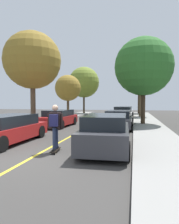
# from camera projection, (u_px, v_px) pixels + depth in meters

# --- Properties ---
(ground) EXTENTS (80.00, 80.00, 0.00)m
(ground) POSITION_uv_depth(u_px,v_px,m) (32.00, 158.00, 6.99)
(ground) COLOR #3D3A38
(sidewalk_right) EXTENTS (2.32, 56.00, 0.14)m
(sidewalk_right) POSITION_uv_depth(u_px,v_px,m) (172.00, 164.00, 6.01)
(sidewalk_right) COLOR gray
(sidewalk_right) RESTS_ON ground
(center_line) EXTENTS (0.12, 39.20, 0.01)m
(center_line) POSITION_uv_depth(u_px,v_px,m) (69.00, 137.00, 10.89)
(center_line) COLOR gold
(center_line) RESTS_ON ground
(parked_car_left_nearest) EXTENTS (2.01, 4.66, 1.30)m
(parked_car_left_nearest) POSITION_uv_depth(u_px,v_px,m) (7.00, 129.00, 9.46)
(parked_car_left_nearest) COLOR maroon
(parked_car_left_nearest) RESTS_ON ground
(parked_car_left_near) EXTENTS (2.06, 4.29, 1.27)m
(parked_car_left_near) POSITION_uv_depth(u_px,v_px,m) (58.00, 118.00, 15.76)
(parked_car_left_near) COLOR maroon
(parked_car_left_near) RESTS_ON ground
(parked_car_right_nearest) EXTENTS (1.97, 4.23, 1.40)m
(parked_car_right_nearest) POSITION_uv_depth(u_px,v_px,m) (106.00, 132.00, 8.08)
(parked_car_right_nearest) COLOR #38383D
(parked_car_right_nearest) RESTS_ON ground
(parked_car_right_near) EXTENTS (2.03, 4.56, 1.28)m
(parked_car_right_near) POSITION_uv_depth(u_px,v_px,m) (119.00, 119.00, 14.72)
(parked_car_right_near) COLOR #38383D
(parked_car_right_near) RESTS_ON ground
(parked_car_right_far) EXTENTS (1.85, 4.20, 1.43)m
(parked_car_right_far) POSITION_uv_depth(u_px,v_px,m) (123.00, 114.00, 20.21)
(parked_car_right_far) COLOR white
(parked_car_right_far) RESTS_ON ground
(parked_car_right_farthest) EXTENTS (1.94, 4.41, 1.33)m
(parked_car_right_farthest) POSITION_uv_depth(u_px,v_px,m) (125.00, 112.00, 25.63)
(parked_car_right_farthest) COLOR #B7B7BC
(parked_car_right_farthest) RESTS_ON ground
(street_tree_left_nearest) EXTENTS (4.32, 4.32, 7.07)m
(street_tree_left_nearest) POSITION_uv_depth(u_px,v_px,m) (32.00, 61.00, 15.35)
(street_tree_left_nearest) COLOR brown
(street_tree_left_nearest) RESTS_ON sidewalk_left
(street_tree_left_near) EXTENTS (3.03, 3.03, 4.89)m
(street_tree_left_near) POSITION_uv_depth(u_px,v_px,m) (68.00, 88.00, 23.63)
(street_tree_left_near) COLOR #4C3823
(street_tree_left_near) RESTS_ON sidewalk_left
(street_tree_left_far) EXTENTS (4.69, 4.69, 7.08)m
(street_tree_left_far) POSITION_uv_depth(u_px,v_px,m) (84.00, 82.00, 31.11)
(street_tree_left_far) COLOR #3D2D1E
(street_tree_left_far) RESTS_ON sidewalk_left
(street_tree_right_nearest) EXTENTS (4.66, 4.66, 6.94)m
(street_tree_right_nearest) POSITION_uv_depth(u_px,v_px,m) (144.00, 67.00, 16.27)
(street_tree_right_nearest) COLOR #3D2D1E
(street_tree_right_nearest) RESTS_ON sidewalk_right
(street_tree_right_near) EXTENTS (3.65, 3.65, 6.29)m
(street_tree_right_near) POSITION_uv_depth(u_px,v_px,m) (140.00, 79.00, 24.10)
(street_tree_right_near) COLOR brown
(street_tree_right_near) RESTS_ON sidewalk_right
(street_tree_right_far) EXTENTS (4.19, 4.19, 7.04)m
(street_tree_right_far) POSITION_uv_depth(u_px,v_px,m) (139.00, 81.00, 30.94)
(street_tree_right_far) COLOR #3D2D1E
(street_tree_right_far) RESTS_ON sidewalk_right
(skateboard) EXTENTS (0.32, 0.86, 0.10)m
(skateboard) POSITION_uv_depth(u_px,v_px,m) (55.00, 150.00, 7.73)
(skateboard) COLOR black
(skateboard) RESTS_ON ground
(skateboarder) EXTENTS (0.59, 0.71, 1.71)m
(skateboarder) POSITION_uv_depth(u_px,v_px,m) (55.00, 124.00, 7.64)
(skateboarder) COLOR black
(skateboarder) RESTS_ON skateboard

